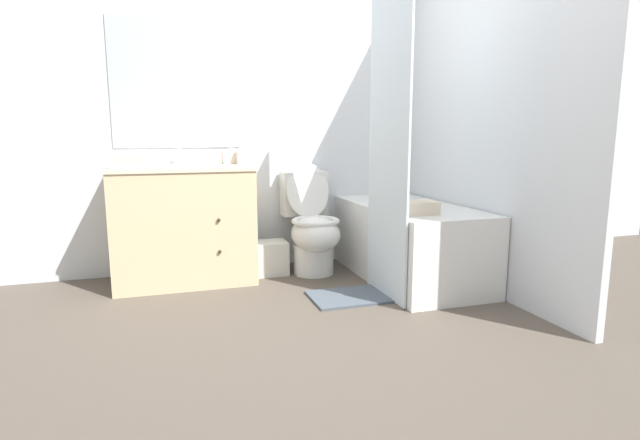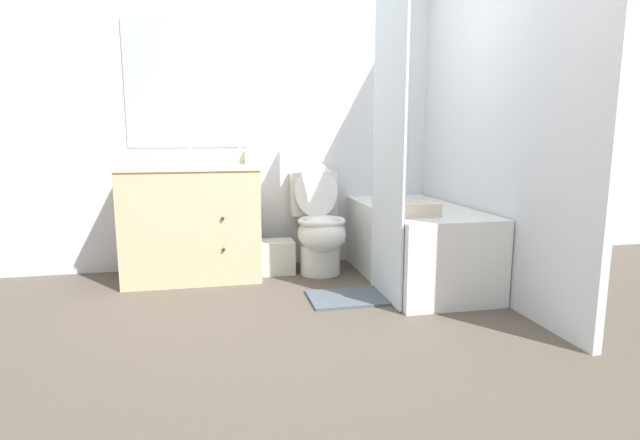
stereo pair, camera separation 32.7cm
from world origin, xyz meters
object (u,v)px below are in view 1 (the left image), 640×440
at_px(wastebasket, 270,258).
at_px(soap_dispenser, 241,156).
at_px(hand_towel_folded, 127,163).
at_px(bath_mat, 349,297).
at_px(vanity_cabinet, 184,223).
at_px(tissue_box, 232,157).
at_px(bath_towel_folded, 415,208).
at_px(toilet, 312,228).
at_px(sink_faucet, 180,159).
at_px(bathtub, 409,241).

height_order(wastebasket, soap_dispenser, soap_dispenser).
xyz_separation_m(wastebasket, hand_towel_folded, (-0.97, -0.17, 0.75)).
bearing_deg(hand_towel_folded, soap_dispenser, 14.36).
height_order(soap_dispenser, bath_mat, soap_dispenser).
relative_size(vanity_cabinet, tissue_box, 7.11).
height_order(vanity_cabinet, hand_towel_folded, hand_towel_folded).
height_order(vanity_cabinet, tissue_box, tissue_box).
bearing_deg(bath_mat, bath_towel_folded, -8.35).
relative_size(vanity_cabinet, wastebasket, 3.88).
height_order(vanity_cabinet, bath_towel_folded, vanity_cabinet).
xyz_separation_m(toilet, hand_towel_folded, (-1.29, -0.12, 0.52)).
bearing_deg(hand_towel_folded, bath_towel_folded, -19.17).
height_order(sink_faucet, tissue_box, sink_faucet).
height_order(bathtub, bath_mat, bathtub).
bearing_deg(soap_dispenser, hand_towel_folded, -165.64).
bearing_deg(soap_dispenser, bathtub, -20.44).
relative_size(tissue_box, bath_mat, 0.27).
height_order(sink_faucet, bath_mat, sink_faucet).
bearing_deg(wastebasket, sink_faucet, 161.57).
relative_size(vanity_cabinet, hand_towel_folded, 4.45).
height_order(sink_faucet, soap_dispenser, soap_dispenser).
bearing_deg(bath_towel_folded, bath_mat, 171.65).
bearing_deg(wastebasket, bath_mat, -62.67).
xyz_separation_m(sink_faucet, bath_mat, (1.00, -0.93, -0.87)).
relative_size(vanity_cabinet, soap_dispenser, 7.23).
bearing_deg(wastebasket, vanity_cabinet, 179.19).
distance_m(hand_towel_folded, bath_towel_folded, 1.90).
bearing_deg(bathtub, bath_towel_folded, -113.49).
relative_size(bathtub, hand_towel_folded, 6.23).
relative_size(sink_faucet, bath_mat, 0.28).
distance_m(tissue_box, bath_mat, 1.39).
bearing_deg(tissue_box, sink_faucet, 170.59).
distance_m(soap_dispenser, hand_towel_folded, 0.79).
distance_m(bathtub, bath_mat, 0.72).
height_order(sink_faucet, wastebasket, sink_faucet).
bearing_deg(bath_mat, toilet, 94.26).
height_order(hand_towel_folded, bath_mat, hand_towel_folded).
height_order(toilet, bathtub, toilet).
relative_size(bath_towel_folded, bath_mat, 0.52).
bearing_deg(vanity_cabinet, toilet, -3.45).
xyz_separation_m(sink_faucet, bathtub, (1.59, -0.61, -0.60)).
bearing_deg(toilet, bath_towel_folded, -56.98).
distance_m(vanity_cabinet, bath_towel_folded, 1.64).
height_order(toilet, bath_towel_folded, toilet).
relative_size(bathtub, bath_mat, 2.73).
xyz_separation_m(bathtub, bath_towel_folded, (-0.16, -0.38, 0.31)).
xyz_separation_m(wastebasket, soap_dispenser, (-0.20, 0.03, 0.78)).
relative_size(toilet, bath_mat, 1.66).
xyz_separation_m(toilet, bath_mat, (0.05, -0.67, -0.35)).
xyz_separation_m(tissue_box, bath_mat, (0.62, -0.87, -0.88)).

